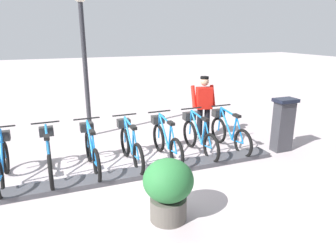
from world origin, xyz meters
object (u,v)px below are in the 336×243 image
at_px(bike_docked_4, 92,150).
at_px(planter_bush, 168,187).
at_px(lamp_post, 83,43).
at_px(worker_near_rack, 204,105).
at_px(bike_docked_2, 166,140).
at_px(bike_docked_1, 198,136).
at_px(bike_docked_6, 2,162).
at_px(payment_kiosk, 283,124).
at_px(bike_docked_0, 228,132).
at_px(bike_docked_5, 49,156).
at_px(bike_docked_3, 130,145).

distance_m(bike_docked_4, planter_bush, 2.35).
bearing_deg(lamp_post, worker_near_rack, -114.75).
height_order(bike_docked_2, lamp_post, lamp_post).
relative_size(bike_docked_1, planter_bush, 1.77).
height_order(bike_docked_4, bike_docked_6, same).
height_order(payment_kiosk, planter_bush, payment_kiosk).
bearing_deg(lamp_post, bike_docked_0, -126.45).
xyz_separation_m(payment_kiosk, lamp_post, (2.81, 4.15, 1.82)).
height_order(payment_kiosk, bike_docked_6, payment_kiosk).
xyz_separation_m(bike_docked_2, bike_docked_6, (0.00, 3.27, 0.00)).
bearing_deg(bike_docked_2, bike_docked_5, 90.00).
bearing_deg(bike_docked_6, bike_docked_2, -90.00).
xyz_separation_m(bike_docked_3, worker_near_rack, (0.93, -2.25, 0.48)).
distance_m(bike_docked_3, bike_docked_6, 2.45).
distance_m(payment_kiosk, worker_near_rack, 2.02).
bearing_deg(bike_docked_1, bike_docked_3, 90.00).
bearing_deg(payment_kiosk, bike_docked_4, 82.58).
height_order(bike_docked_5, lamp_post, lamp_post).
distance_m(bike_docked_5, planter_bush, 2.75).
xyz_separation_m(bike_docked_1, bike_docked_3, (0.00, 1.63, 0.00)).
xyz_separation_m(bike_docked_1, worker_near_rack, (0.93, -0.61, 0.48)).
bearing_deg(bike_docked_0, bike_docked_2, 90.00).
bearing_deg(lamp_post, bike_docked_3, -165.58).
height_order(bike_docked_2, bike_docked_3, same).
height_order(bike_docked_1, bike_docked_2, same).
height_order(worker_near_rack, lamp_post, lamp_post).
relative_size(bike_docked_5, bike_docked_6, 1.00).
xyz_separation_m(bike_docked_4, bike_docked_5, (0.00, 0.82, 0.00)).
height_order(bike_docked_4, bike_docked_5, same).
relative_size(bike_docked_4, planter_bush, 1.77).
distance_m(bike_docked_4, bike_docked_6, 1.63).
xyz_separation_m(bike_docked_1, lamp_post, (2.23, 2.21, 2.06)).
bearing_deg(bike_docked_6, bike_docked_1, -90.00).
height_order(bike_docked_4, worker_near_rack, worker_near_rack).
xyz_separation_m(payment_kiosk, bike_docked_3, (0.57, 3.57, -0.24)).
bearing_deg(bike_docked_1, bike_docked_5, 90.00).
bearing_deg(planter_bush, payment_kiosk, -65.43).
bearing_deg(worker_near_rack, bike_docked_4, 106.93).
distance_m(bike_docked_1, bike_docked_6, 4.08).
distance_m(bike_docked_3, lamp_post, 3.09).
distance_m(bike_docked_5, bike_docked_6, 0.82).
bearing_deg(payment_kiosk, bike_docked_0, 63.06).
bearing_deg(planter_bush, bike_docked_2, -19.95).
distance_m(bike_docked_0, bike_docked_6, 4.90).
height_order(bike_docked_0, planter_bush, bike_docked_0).
bearing_deg(bike_docked_1, payment_kiosk, -106.41).
bearing_deg(planter_bush, bike_docked_4, 20.82).
relative_size(bike_docked_1, bike_docked_2, 1.00).
relative_size(bike_docked_6, lamp_post, 0.46).
bearing_deg(planter_bush, bike_docked_5, 36.94).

